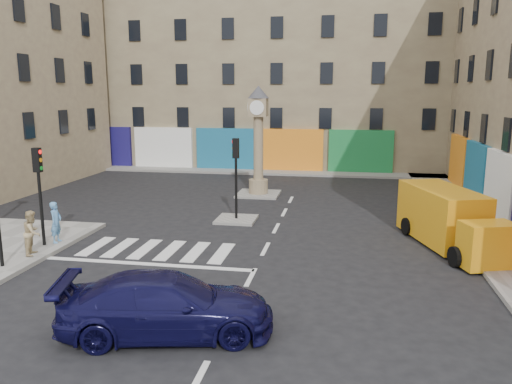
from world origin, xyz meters
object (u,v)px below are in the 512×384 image
(traffic_light_left_far, at_px, (39,181))
(traffic_light_island, at_px, (236,165))
(navy_sedan, at_px, (167,305))
(yellow_van, at_px, (449,219))
(pedestrian_tan, at_px, (32,233))
(pedestrian_blue, at_px, (56,222))
(clock_pillar, at_px, (258,134))

(traffic_light_left_far, height_order, traffic_light_island, traffic_light_left_far)
(traffic_light_left_far, bearing_deg, navy_sedan, -39.21)
(yellow_van, relative_size, pedestrian_tan, 3.87)
(pedestrian_blue, bearing_deg, clock_pillar, -32.62)
(navy_sedan, xyz_separation_m, yellow_van, (8.16, 8.71, 0.32))
(yellow_van, xyz_separation_m, pedestrian_tan, (-14.85, -4.09, -0.12))
(traffic_light_island, bearing_deg, pedestrian_tan, -132.77)
(navy_sedan, bearing_deg, traffic_light_left_far, 37.47)
(clock_pillar, distance_m, navy_sedan, 17.34)
(traffic_light_left_far, relative_size, pedestrian_tan, 2.31)
(traffic_light_island, bearing_deg, clock_pillar, 90.00)
(navy_sedan, height_order, pedestrian_blue, pedestrian_blue)
(traffic_light_left_far, bearing_deg, clock_pillar, 61.06)
(navy_sedan, bearing_deg, traffic_light_island, -9.77)
(traffic_light_island, relative_size, pedestrian_blue, 2.32)
(pedestrian_blue, bearing_deg, pedestrian_tan, 176.01)
(traffic_light_left_far, distance_m, pedestrian_tan, 2.02)
(traffic_light_left_far, height_order, clock_pillar, clock_pillar)
(pedestrian_tan, bearing_deg, yellow_van, -89.39)
(clock_pillar, relative_size, navy_sedan, 1.17)
(clock_pillar, xyz_separation_m, yellow_van, (8.85, -8.39, -2.47))
(traffic_light_island, relative_size, yellow_van, 0.60)
(traffic_light_island, relative_size, clock_pillar, 0.61)
(navy_sedan, distance_m, pedestrian_blue, 9.06)
(pedestrian_blue, bearing_deg, yellow_van, -84.06)
(traffic_light_island, distance_m, pedestrian_tan, 8.99)
(yellow_van, bearing_deg, traffic_light_left_far, 174.30)
(yellow_van, bearing_deg, pedestrian_blue, 173.01)
(clock_pillar, height_order, pedestrian_blue, clock_pillar)
(traffic_light_island, xyz_separation_m, pedestrian_blue, (-6.00, -4.99, -1.64))
(yellow_van, bearing_deg, navy_sedan, -150.07)
(traffic_light_island, height_order, navy_sedan, traffic_light_island)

